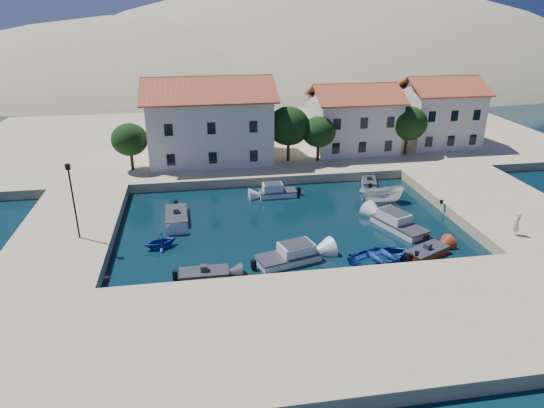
{
  "coord_description": "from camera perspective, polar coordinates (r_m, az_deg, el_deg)",
  "views": [
    {
      "loc": [
        -7.82,
        -28.98,
        18.51
      ],
      "look_at": [
        -1.46,
        10.09,
        2.0
      ],
      "focal_mm": 32.0,
      "sensor_mm": 36.0,
      "label": 1
    }
  ],
  "objects": [
    {
      "name": "hills",
      "position": [
        160.79,
        1.28,
        7.53
      ],
      "size": [
        254.0,
        176.0,
        99.0
      ],
      "color": "tan",
      "rests_on": "ground"
    },
    {
      "name": "cabin_cruiser_east",
      "position": [
        44.07,
        14.74,
        -2.31
      ],
      "size": [
        3.94,
        5.73,
        1.6
      ],
      "rotation": [
        0.0,
        0.0,
        1.94
      ],
      "color": "silver",
      "rests_on": "ground"
    },
    {
      "name": "quay_south",
      "position": [
        30.22,
        7.9,
        -14.19
      ],
      "size": [
        52.0,
        12.0,
        1.0
      ],
      "primitive_type": "cube",
      "color": "#C9BB8A",
      "rests_on": "ground"
    },
    {
      "name": "pedestrian",
      "position": [
        43.84,
        26.84,
        -2.13
      ],
      "size": [
        0.82,
        0.68,
        1.91
      ],
      "primitive_type": "imported",
      "rotation": [
        0.0,
        0.0,
        3.52
      ],
      "color": "silver",
      "rests_on": "quay_east"
    },
    {
      "name": "building_mid",
      "position": [
        62.7,
        9.55,
        10.1
      ],
      "size": [
        10.5,
        8.4,
        8.3
      ],
      "color": "beige",
      "rests_on": "quay_north"
    },
    {
      "name": "quay_west",
      "position": [
        44.37,
        -22.99,
        -3.24
      ],
      "size": [
        8.0,
        20.0,
        1.0
      ],
      "primitive_type": "cube",
      "color": "#C9BB8A",
      "rests_on": "ground"
    },
    {
      "name": "boat_east",
      "position": [
        49.83,
        12.71,
        0.26
      ],
      "size": [
        4.71,
        2.2,
        1.76
      ],
      "primitive_type": "imported",
      "rotation": [
        0.0,
        0.0,
        1.46
      ],
      "color": "silver",
      "rests_on": "ground"
    },
    {
      "name": "motorboat_red_se",
      "position": [
        40.29,
        17.76,
        -5.42
      ],
      "size": [
        3.98,
        3.08,
        1.25
      ],
      "rotation": [
        0.0,
        0.0,
        0.46
      ],
      "color": "maroon",
      "rests_on": "ground"
    },
    {
      "name": "motorboat_white_west",
      "position": [
        45.54,
        -11.17,
        -1.39
      ],
      "size": [
        2.11,
        4.47,
        1.25
      ],
      "rotation": [
        0.0,
        0.0,
        -1.54
      ],
      "color": "silver",
      "rests_on": "ground"
    },
    {
      "name": "bollards",
      "position": [
        38.64,
        7.76,
        -4.28
      ],
      "size": [
        29.36,
        9.56,
        0.3
      ],
      "color": "black",
      "rests_on": "ground"
    },
    {
      "name": "quay_east",
      "position": [
        51.44,
        24.94,
        -0.07
      ],
      "size": [
        11.0,
        20.0,
        1.0
      ],
      "primitive_type": "cube",
      "color": "#C9BB8A",
      "rests_on": "ground"
    },
    {
      "name": "building_right",
      "position": [
        68.27,
        19.06,
        10.42
      ],
      "size": [
        9.45,
        8.4,
        8.8
      ],
      "color": "beige",
      "rests_on": "quay_north"
    },
    {
      "name": "cabin_cruiser_north",
      "position": [
        49.87,
        0.66,
        1.44
      ],
      "size": [
        3.87,
        1.72,
        1.6
      ],
      "rotation": [
        0.0,
        0.0,
        3.17
      ],
      "color": "silver",
      "rests_on": "ground"
    },
    {
      "name": "trees",
      "position": [
        57.46,
        3.46,
        8.84
      ],
      "size": [
        37.3,
        5.3,
        6.45
      ],
      "color": "#382314",
      "rests_on": "quay_north"
    },
    {
      "name": "building_left",
      "position": [
        58.38,
        -7.36,
        10.02
      ],
      "size": [
        14.7,
        9.45,
        9.7
      ],
      "color": "beige",
      "rests_on": "quay_north"
    },
    {
      "name": "motorboat_grey_sw",
      "position": [
        35.75,
        -7.96,
        -8.23
      ],
      "size": [
        3.55,
        1.59,
        1.25
      ],
      "rotation": [
        0.0,
        0.0,
        -0.01
      ],
      "color": "#303035",
      "rests_on": "ground"
    },
    {
      "name": "rowboat_south",
      "position": [
        38.66,
        12.59,
        -6.56
      ],
      "size": [
        6.01,
        5.0,
        1.08
      ],
      "primitive_type": "imported",
      "rotation": [
        0.0,
        0.0,
        1.85
      ],
      "color": "navy",
      "rests_on": "ground"
    },
    {
      "name": "motorboat_white_ne",
      "position": [
        54.14,
        11.34,
        2.53
      ],
      "size": [
        2.26,
        3.42,
        1.25
      ],
      "rotation": [
        0.0,
        0.0,
        1.3
      ],
      "color": "silver",
      "rests_on": "ground"
    },
    {
      "name": "cabin_cruiser_south",
      "position": [
        37.47,
        1.93,
        -6.15
      ],
      "size": [
        5.34,
        3.38,
        1.6
      ],
      "rotation": [
        0.0,
        0.0,
        0.28
      ],
      "color": "silver",
      "rests_on": "ground"
    },
    {
      "name": "rowboat_west",
      "position": [
        40.78,
        -12.96,
        -4.98
      ],
      "size": [
        3.31,
        3.09,
        1.41
      ],
      "primitive_type": "imported",
      "rotation": [
        0.0,
        0.0,
        -1.22
      ],
      "color": "navy",
      "rests_on": "ground"
    },
    {
      "name": "lamppost",
      "position": [
        40.62,
        -22.43,
        1.06
      ],
      "size": [
        0.35,
        0.25,
        6.22
      ],
      "color": "black",
      "rests_on": "quay_west"
    },
    {
      "name": "quay_north",
      "position": [
        70.05,
        -0.89,
        7.74
      ],
      "size": [
        80.0,
        36.0,
        1.0
      ],
      "primitive_type": "cube",
      "color": "#C9BB8A",
      "rests_on": "ground"
    },
    {
      "name": "ground",
      "position": [
        35.26,
        5.05,
        -9.12
      ],
      "size": [
        400.0,
        400.0,
        0.0
      ],
      "primitive_type": "plane",
      "color": "black",
      "rests_on": "ground"
    }
  ]
}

